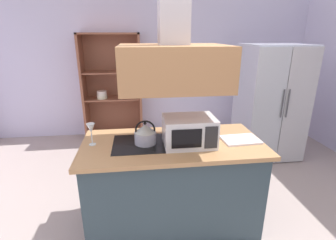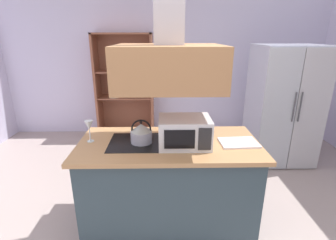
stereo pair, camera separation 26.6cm
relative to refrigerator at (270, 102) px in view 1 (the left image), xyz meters
The scene contains 9 objects.
wall_back 2.20m from the refrigerator, 143.82° to the left, with size 6.00×0.12×2.70m, color silver.
kitchen_island 2.24m from the refrigerator, 141.13° to the right, with size 1.69×0.83×0.90m.
range_hood 2.37m from the refrigerator, 141.13° to the right, with size 0.90×0.70×1.28m.
refrigerator is the anchor object (origin of this frame).
dish_cabinet 2.68m from the refrigerator, 156.93° to the left, with size 1.03×0.40×1.88m.
kettle 2.41m from the refrigerator, 144.91° to the right, with size 0.20×0.20×0.22m.
cutting_board 1.79m from the refrigerator, 126.83° to the right, with size 0.34×0.24×0.02m, color white.
microwave 2.15m from the refrigerator, 137.39° to the right, with size 0.46×0.35×0.26m.
wine_glass_on_counter 2.81m from the refrigerator, 151.14° to the right, with size 0.08×0.08×0.21m.
Camera 1 is at (-0.30, -1.80, 1.86)m, focal length 26.98 mm.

